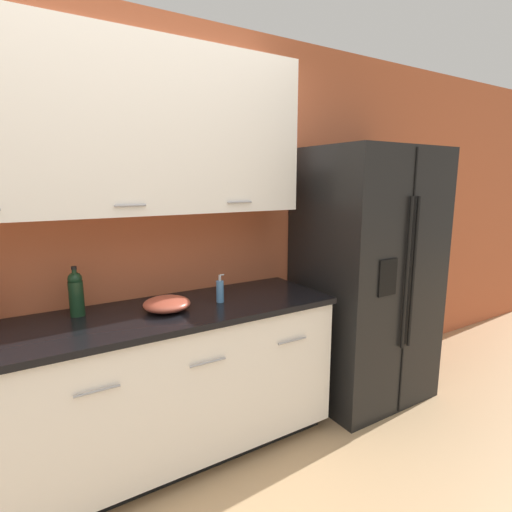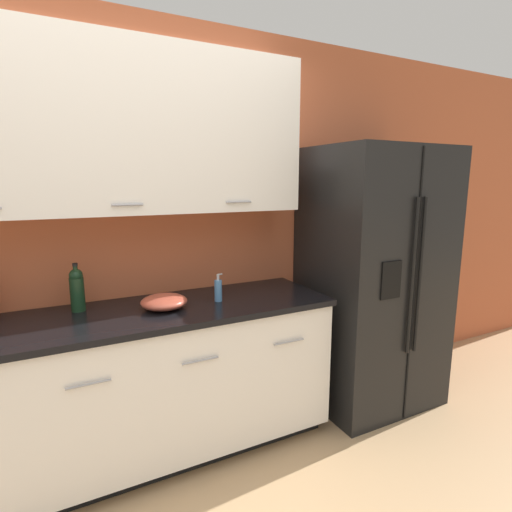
% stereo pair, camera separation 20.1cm
% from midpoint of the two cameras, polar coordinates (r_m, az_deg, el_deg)
% --- Properties ---
extents(wall_back, '(10.00, 0.39, 2.60)m').
position_cam_midpoint_polar(wall_back, '(2.47, -17.49, 7.07)').
color(wall_back, '#BC5B38').
rests_on(wall_back, ground_plane).
extents(counter_unit, '(2.29, 0.64, 0.92)m').
position_cam_midpoint_polar(counter_unit, '(2.48, -14.22, -17.69)').
color(counter_unit, black).
rests_on(counter_unit, ground_plane).
extents(refrigerator, '(0.91, 0.76, 1.86)m').
position_cam_midpoint_polar(refrigerator, '(3.07, 18.18, -3.07)').
color(refrigerator, black).
rests_on(refrigerator, ground_plane).
extents(wine_bottle, '(0.08, 0.08, 0.27)m').
position_cam_midpoint_polar(wine_bottle, '(2.38, -22.04, -4.39)').
color(wine_bottle, black).
rests_on(wine_bottle, counter_unit).
extents(soap_dispenser, '(0.05, 0.05, 0.17)m').
position_cam_midpoint_polar(soap_dispenser, '(2.41, -3.04, -4.92)').
color(soap_dispenser, '#4C7FB2').
rests_on(soap_dispenser, counter_unit).
extents(mixing_bowl, '(0.26, 0.26, 0.08)m').
position_cam_midpoint_polar(mixing_bowl, '(2.32, -10.59, -6.46)').
color(mixing_bowl, '#B24C38').
rests_on(mixing_bowl, counter_unit).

